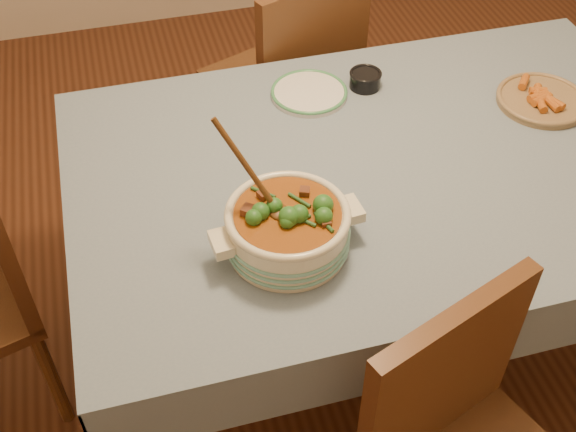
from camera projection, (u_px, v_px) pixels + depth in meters
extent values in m
plane|color=#3F1F12|center=(367.00, 333.00, 2.43)|extent=(4.50, 4.50, 0.00)
cube|color=brown|center=(389.00, 170.00, 1.92)|extent=(1.60, 1.00, 0.05)
cube|color=slate|center=(390.00, 162.00, 1.90)|extent=(1.68, 1.08, 0.01)
cylinder|color=brown|center=(119.00, 212.00, 2.34)|extent=(0.07, 0.07, 0.70)
cylinder|color=brown|center=(525.00, 138.00, 2.61)|extent=(0.07, 0.07, 0.70)
cylinder|color=beige|center=(288.00, 231.00, 1.64)|extent=(0.30, 0.30, 0.11)
torus|color=beige|center=(288.00, 214.00, 1.60)|extent=(0.28, 0.28, 0.02)
cube|color=beige|center=(351.00, 209.00, 1.67)|extent=(0.05, 0.08, 0.03)
cube|color=beige|center=(221.00, 243.00, 1.59)|extent=(0.05, 0.08, 0.03)
cylinder|color=#9A5016|center=(288.00, 216.00, 1.61)|extent=(0.24, 0.24, 0.02)
cylinder|color=silver|center=(309.00, 93.00, 2.10)|extent=(0.29, 0.29, 0.02)
torus|color=#408E58|center=(309.00, 91.00, 2.10)|extent=(0.22, 0.22, 0.01)
cylinder|color=black|center=(365.00, 80.00, 2.12)|extent=(0.11, 0.11, 0.05)
torus|color=black|center=(366.00, 73.00, 2.11)|extent=(0.10, 0.10, 0.01)
cylinder|color=black|center=(365.00, 76.00, 2.11)|extent=(0.08, 0.08, 0.01)
cylinder|color=#917A50|center=(541.00, 101.00, 2.07)|extent=(0.31, 0.31, 0.02)
torus|color=#917A50|center=(542.00, 98.00, 2.06)|extent=(0.26, 0.26, 0.01)
cube|color=brown|center=(279.00, 82.00, 2.66)|extent=(0.57, 0.57, 0.04)
cube|color=brown|center=(314.00, 49.00, 2.38)|extent=(0.42, 0.20, 0.47)
cylinder|color=brown|center=(289.00, 93.00, 3.01)|extent=(0.04, 0.04, 0.47)
cylinder|color=brown|center=(213.00, 126.00, 2.85)|extent=(0.04, 0.04, 0.47)
cylinder|color=brown|center=(347.00, 138.00, 2.80)|extent=(0.04, 0.04, 0.47)
cylinder|color=brown|center=(269.00, 177.00, 2.63)|extent=(0.04, 0.04, 0.47)
cube|color=brown|center=(442.00, 379.00, 1.51)|extent=(0.41, 0.19, 0.46)
cylinder|color=brown|center=(16.00, 294.00, 2.26)|extent=(0.04, 0.04, 0.44)
cylinder|color=brown|center=(52.00, 377.00, 2.05)|extent=(0.04, 0.04, 0.44)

